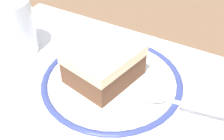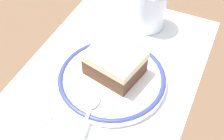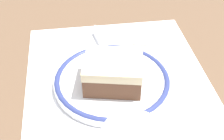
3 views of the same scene
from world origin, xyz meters
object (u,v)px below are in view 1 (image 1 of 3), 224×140
(spoon, at_px, (168,100))
(cup, at_px, (12,30))
(cake_slice, at_px, (104,64))
(plate, at_px, (112,83))

(spoon, distance_m, cup, 0.28)
(cake_slice, xyz_separation_m, cup, (0.18, -0.00, 0.00))
(cake_slice, bearing_deg, spoon, 178.94)
(plate, distance_m, cake_slice, 0.03)
(plate, bearing_deg, spoon, 178.66)
(cake_slice, xyz_separation_m, spoon, (-0.10, 0.00, -0.02))
(spoon, bearing_deg, cake_slice, -1.06)
(cake_slice, height_order, spoon, cake_slice)
(plate, height_order, cake_slice, cake_slice)
(spoon, bearing_deg, cup, -0.85)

